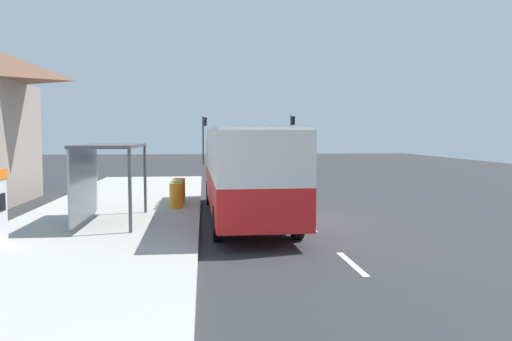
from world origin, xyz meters
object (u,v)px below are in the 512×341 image
at_px(recycling_bin_green, 177,193).
at_px(recycling_bin_yellow, 178,191).
at_px(white_van, 268,154).
at_px(traffic_light_near_side, 292,132).
at_px(recycling_bin_red, 179,190).
at_px(traffic_light_far_side, 204,133).
at_px(recycling_bin_orange, 176,195).
at_px(sedan_near, 265,159).
at_px(bus, 245,167).
at_px(bus_shelter, 101,163).
at_px(sedan_far, 253,154).

height_order(recycling_bin_green, recycling_bin_yellow, same).
height_order(white_van, traffic_light_near_side, traffic_light_near_side).
distance_m(recycling_bin_red, traffic_light_far_side, 28.92).
height_order(recycling_bin_orange, recycling_bin_yellow, same).
bearing_deg(recycling_bin_green, sedan_near, 75.42).
distance_m(sedan_near, recycling_bin_yellow, 25.14).
xyz_separation_m(bus, recycling_bin_yellow, (-2.49, 3.09, -1.19)).
distance_m(white_van, traffic_light_near_side, 8.20).
xyz_separation_m(recycling_bin_red, bus_shelter, (-2.21, -5.08, 1.44)).
bearing_deg(traffic_light_far_side, recycling_bin_green, -92.09).
xyz_separation_m(white_van, traffic_light_far_side, (-5.30, 8.07, 1.81)).
bearing_deg(white_van, bus, -99.07).
relative_size(recycling_bin_orange, recycling_bin_red, 1.00).
bearing_deg(white_van, recycling_bin_orange, -105.67).
bearing_deg(sedan_far, traffic_light_far_side, -132.82).
xyz_separation_m(bus, white_van, (3.91, 24.51, -0.50)).
bearing_deg(recycling_bin_red, sedan_near, 74.59).
distance_m(bus, recycling_bin_yellow, 4.14).
bearing_deg(recycling_bin_red, white_van, 72.83).
height_order(sedan_far, recycling_bin_yellow, sedan_far).
bearing_deg(recycling_bin_orange, traffic_light_far_side, 87.96).
distance_m(sedan_far, recycling_bin_yellow, 35.91).
xyz_separation_m(bus, sedan_near, (4.01, 27.38, -1.05)).
bearing_deg(recycling_bin_yellow, sedan_far, 79.57).
height_order(bus, recycling_bin_red, bus).
bearing_deg(sedan_near, recycling_bin_yellow, -104.98).
bearing_deg(recycling_bin_green, recycling_bin_red, 90.00).
bearing_deg(white_van, sedan_near, 88.00).
bearing_deg(sedan_far, traffic_light_near_side, -64.23).
distance_m(bus, recycling_bin_red, 4.69).
distance_m(bus, recycling_bin_green, 3.65).
bearing_deg(sedan_near, white_van, -92.00).
bearing_deg(sedan_near, bus_shelter, -106.91).
relative_size(traffic_light_far_side, bus_shelter, 1.18).
relative_size(recycling_bin_green, recycling_bin_yellow, 1.00).
xyz_separation_m(recycling_bin_orange, recycling_bin_red, (0.00, 2.10, 0.00)).
bearing_deg(sedan_far, recycling_bin_red, -100.64).
height_order(bus, sedan_near, bus).
xyz_separation_m(recycling_bin_yellow, traffic_light_far_side, (1.10, 29.49, 2.50)).
relative_size(white_van, sedan_near, 1.19).
xyz_separation_m(white_van, traffic_light_near_side, (3.30, 7.27, 1.87)).
bearing_deg(sedan_near, recycling_bin_green, -104.58).
height_order(sedan_near, recycling_bin_orange, sedan_near).
relative_size(recycling_bin_green, traffic_light_far_side, 0.20).
distance_m(recycling_bin_green, traffic_light_far_side, 30.32).
bearing_deg(bus_shelter, white_van, 71.54).
bearing_deg(recycling_bin_orange, bus, -34.18).
bearing_deg(white_van, traffic_light_far_side, 123.27).
bearing_deg(sedan_near, recycling_bin_orange, -104.20).
bearing_deg(recycling_bin_orange, traffic_light_near_side, 72.13).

